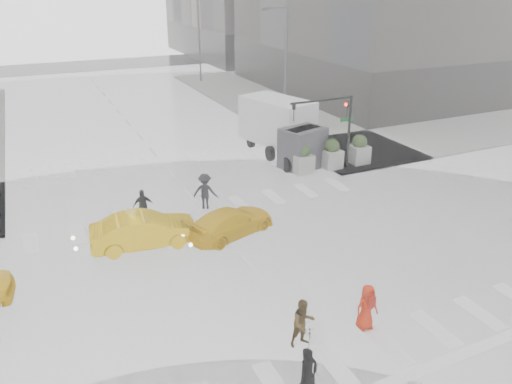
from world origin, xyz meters
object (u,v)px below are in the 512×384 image
traffic_signal_pole (336,119)px  pedestrian_brown (303,323)px  box_truck (284,128)px  taxi_mid (145,230)px  pedestrian_orange (367,307)px

traffic_signal_pole → pedestrian_brown: traffic_signal_pole is taller
traffic_signal_pole → box_truck: traffic_signal_pole is taller
pedestrian_brown → taxi_mid: (-3.02, 8.41, -0.08)m
pedestrian_orange → taxi_mid: size_ratio=0.36×
box_truck → pedestrian_orange: bearing=-124.5°
taxi_mid → box_truck: 13.58m
traffic_signal_pole → pedestrian_orange: traffic_signal_pole is taller
taxi_mid → traffic_signal_pole: bearing=-64.6°
traffic_signal_pole → taxi_mid: (-12.44, -4.40, -2.47)m
pedestrian_brown → traffic_signal_pole: bearing=53.9°
taxi_mid → pedestrian_brown: bearing=-154.4°
pedestrian_brown → pedestrian_orange: 2.32m
pedestrian_orange → taxi_mid: bearing=125.0°
pedestrian_orange → traffic_signal_pole: bearing=64.4°
pedestrian_orange → box_truck: box_truck is taller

